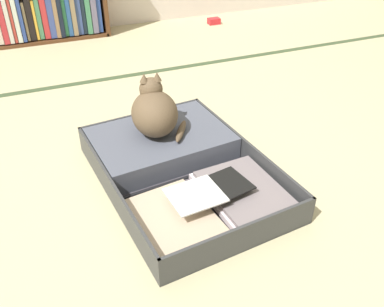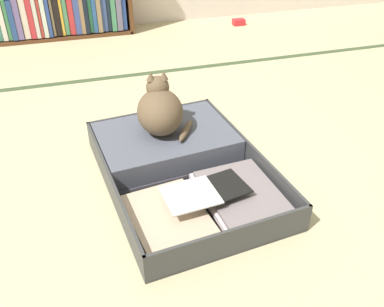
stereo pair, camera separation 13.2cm
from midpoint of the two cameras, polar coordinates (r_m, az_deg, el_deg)
name	(u,v)px [view 1 (the left image)]	position (r m, az deg, el deg)	size (l,w,h in m)	color
ground_plane	(167,214)	(1.67, -5.73, -8.22)	(10.00, 10.00, 0.00)	#BFB58A
tatami_border	(97,80)	(2.79, -14.09, 9.54)	(4.80, 0.05, 0.00)	#3B4D30
open_suitcase	(176,164)	(1.84, -4.23, -1.43)	(0.72, 0.97, 0.12)	#38393B
black_cat	(154,112)	(1.88, -7.12, 5.59)	(0.28, 0.28, 0.27)	brown
small_red_pouch	(214,21)	(3.81, 1.95, 17.45)	(0.10, 0.07, 0.05)	red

